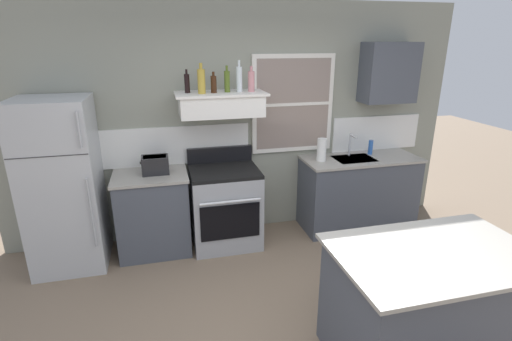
{
  "coord_description": "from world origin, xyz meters",
  "views": [
    {
      "loc": [
        -0.89,
        -2.14,
        2.28
      ],
      "look_at": [
        -0.05,
        1.2,
        1.1
      ],
      "focal_mm": 26.97,
      "sensor_mm": 36.0,
      "label": 1
    }
  ],
  "objects_px": {
    "refrigerator": "(63,186)",
    "bottle_olive_oil_square": "(227,81)",
    "bottle_brown_stout": "(214,84)",
    "kitchen_island": "(427,307)",
    "toaster": "(155,165)",
    "dish_soap_bottle": "(371,147)",
    "bottle_balsamic_dark": "(187,83)",
    "paper_towel_roll": "(322,150)",
    "stove_range": "(225,206)",
    "bottle_rose_pink": "(251,81)",
    "bottle_clear_tall": "(239,79)",
    "bottle_champagne_gold_foil": "(201,81)"
  },
  "relations": [
    {
      "from": "bottle_balsamic_dark",
      "to": "dish_soap_bottle",
      "type": "xyz_separation_m",
      "value": [
        2.22,
        0.0,
        -0.85
      ]
    },
    {
      "from": "bottle_olive_oil_square",
      "to": "bottle_clear_tall",
      "type": "distance_m",
      "value": 0.13
    },
    {
      "from": "bottle_brown_stout",
      "to": "kitchen_island",
      "type": "xyz_separation_m",
      "value": [
        1.18,
        -2.16,
        -1.38
      ]
    },
    {
      "from": "refrigerator",
      "to": "bottle_rose_pink",
      "type": "distance_m",
      "value": 2.21
    },
    {
      "from": "bottle_balsamic_dark",
      "to": "kitchen_island",
      "type": "relative_size",
      "value": 0.17
    },
    {
      "from": "stove_range",
      "to": "bottle_olive_oil_square",
      "type": "bearing_deg",
      "value": 50.71
    },
    {
      "from": "stove_range",
      "to": "kitchen_island",
      "type": "height_order",
      "value": "stove_range"
    },
    {
      "from": "bottle_balsamic_dark",
      "to": "bottle_champagne_gold_foil",
      "type": "xyz_separation_m",
      "value": [
        0.14,
        -0.09,
        0.03
      ]
    },
    {
      "from": "bottle_clear_tall",
      "to": "paper_towel_roll",
      "type": "height_order",
      "value": "bottle_clear_tall"
    },
    {
      "from": "toaster",
      "to": "bottle_champagne_gold_foil",
      "type": "xyz_separation_m",
      "value": [
        0.53,
        -0.01,
        0.87
      ]
    },
    {
      "from": "bottle_clear_tall",
      "to": "bottle_olive_oil_square",
      "type": "bearing_deg",
      "value": 178.96
    },
    {
      "from": "bottle_olive_oil_square",
      "to": "paper_towel_roll",
      "type": "relative_size",
      "value": 1.02
    },
    {
      "from": "refrigerator",
      "to": "bottle_rose_pink",
      "type": "height_order",
      "value": "bottle_rose_pink"
    },
    {
      "from": "bottle_balsamic_dark",
      "to": "bottle_brown_stout",
      "type": "xyz_separation_m",
      "value": [
        0.27,
        -0.06,
        -0.01
      ]
    },
    {
      "from": "bottle_champagne_gold_foil",
      "to": "kitchen_island",
      "type": "distance_m",
      "value": 2.87
    },
    {
      "from": "bottle_olive_oil_square",
      "to": "bottle_champagne_gold_foil",
      "type": "bearing_deg",
      "value": -169.59
    },
    {
      "from": "bottle_rose_pink",
      "to": "bottle_olive_oil_square",
      "type": "bearing_deg",
      "value": 175.0
    },
    {
      "from": "stove_range",
      "to": "bottle_clear_tall",
      "type": "height_order",
      "value": "bottle_clear_tall"
    },
    {
      "from": "bottle_balsamic_dark",
      "to": "paper_towel_roll",
      "type": "distance_m",
      "value": 1.72
    },
    {
      "from": "stove_range",
      "to": "bottle_brown_stout",
      "type": "height_order",
      "value": "bottle_brown_stout"
    },
    {
      "from": "bottle_champagne_gold_foil",
      "to": "kitchen_island",
      "type": "bearing_deg",
      "value": -58.24
    },
    {
      "from": "toaster",
      "to": "dish_soap_bottle",
      "type": "distance_m",
      "value": 2.62
    },
    {
      "from": "bottle_balsamic_dark",
      "to": "bottle_champagne_gold_foil",
      "type": "bearing_deg",
      "value": -33.86
    },
    {
      "from": "toaster",
      "to": "bottle_rose_pink",
      "type": "relative_size",
      "value": 1.11
    },
    {
      "from": "dish_soap_bottle",
      "to": "kitchen_island",
      "type": "xyz_separation_m",
      "value": [
        -0.77,
        -2.22,
        -0.54
      ]
    },
    {
      "from": "bottle_champagne_gold_foil",
      "to": "bottle_rose_pink",
      "type": "distance_m",
      "value": 0.54
    },
    {
      "from": "bottle_clear_tall",
      "to": "bottle_rose_pink",
      "type": "height_order",
      "value": "bottle_clear_tall"
    },
    {
      "from": "bottle_balsamic_dark",
      "to": "bottle_olive_oil_square",
      "type": "distance_m",
      "value": 0.42
    },
    {
      "from": "paper_towel_roll",
      "to": "toaster",
      "type": "bearing_deg",
      "value": 179.65
    },
    {
      "from": "refrigerator",
      "to": "kitchen_island",
      "type": "bearing_deg",
      "value": -36.73
    },
    {
      "from": "stove_range",
      "to": "bottle_brown_stout",
      "type": "xyz_separation_m",
      "value": [
        -0.07,
        0.07,
        1.37
      ]
    },
    {
      "from": "refrigerator",
      "to": "toaster",
      "type": "relative_size",
      "value": 5.92
    },
    {
      "from": "bottle_olive_oil_square",
      "to": "paper_towel_roll",
      "type": "height_order",
      "value": "bottle_olive_oil_square"
    },
    {
      "from": "toaster",
      "to": "bottle_clear_tall",
      "type": "height_order",
      "value": "bottle_clear_tall"
    },
    {
      "from": "toaster",
      "to": "bottle_olive_oil_square",
      "type": "xyz_separation_m",
      "value": [
        0.81,
        0.04,
        0.85
      ]
    },
    {
      "from": "bottle_clear_tall",
      "to": "refrigerator",
      "type": "bearing_deg",
      "value": -176.58
    },
    {
      "from": "bottle_brown_stout",
      "to": "bottle_olive_oil_square",
      "type": "xyz_separation_m",
      "value": [
        0.15,
        0.02,
        0.02
      ]
    },
    {
      "from": "dish_soap_bottle",
      "to": "refrigerator",
      "type": "bearing_deg",
      "value": -177.4
    },
    {
      "from": "bottle_olive_oil_square",
      "to": "bottle_rose_pink",
      "type": "xyz_separation_m",
      "value": [
        0.26,
        -0.02,
        -0.0
      ]
    },
    {
      "from": "bottle_brown_stout",
      "to": "paper_towel_roll",
      "type": "relative_size",
      "value": 0.81
    },
    {
      "from": "toaster",
      "to": "bottle_balsamic_dark",
      "type": "xyz_separation_m",
      "value": [
        0.39,
        0.08,
        0.84
      ]
    },
    {
      "from": "refrigerator",
      "to": "bottle_olive_oil_square",
      "type": "height_order",
      "value": "bottle_olive_oil_square"
    },
    {
      "from": "bottle_brown_stout",
      "to": "bottle_balsamic_dark",
      "type": "bearing_deg",
      "value": 166.91
    },
    {
      "from": "bottle_olive_oil_square",
      "to": "stove_range",
      "type": "bearing_deg",
      "value": -129.29
    },
    {
      "from": "toaster",
      "to": "dish_soap_bottle",
      "type": "relative_size",
      "value": 1.65
    },
    {
      "from": "bottle_champagne_gold_foil",
      "to": "bottle_clear_tall",
      "type": "bearing_deg",
      "value": 6.77
    },
    {
      "from": "stove_range",
      "to": "paper_towel_roll",
      "type": "relative_size",
      "value": 4.04
    },
    {
      "from": "dish_soap_bottle",
      "to": "paper_towel_roll",
      "type": "bearing_deg",
      "value": -171.91
    },
    {
      "from": "bottle_rose_pink",
      "to": "bottle_balsamic_dark",
      "type": "bearing_deg",
      "value": 174.42
    },
    {
      "from": "toaster",
      "to": "bottle_brown_stout",
      "type": "distance_m",
      "value": 1.06
    }
  ]
}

